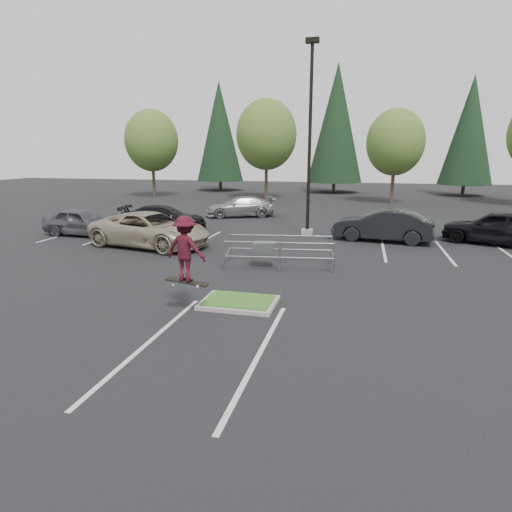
% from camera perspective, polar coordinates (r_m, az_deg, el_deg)
% --- Properties ---
extents(ground, '(120.00, 120.00, 0.00)m').
position_cam_1_polar(ground, '(12.82, -2.30, -6.49)').
color(ground, black).
rests_on(ground, ground).
extents(grass_median, '(2.20, 1.60, 0.16)m').
position_cam_1_polar(grass_median, '(12.79, -2.30, -6.16)').
color(grass_median, gray).
rests_on(grass_median, ground).
extents(stall_lines, '(22.62, 17.60, 0.01)m').
position_cam_1_polar(stall_lines, '(18.74, -1.14, -0.07)').
color(stall_lines, beige).
rests_on(stall_lines, ground).
extents(light_pole, '(0.70, 0.60, 10.12)m').
position_cam_1_polar(light_pole, '(23.75, 7.14, 13.75)').
color(light_pole, gray).
rests_on(light_pole, ground).
extents(decid_a, '(5.44, 5.44, 8.91)m').
position_cam_1_polar(decid_a, '(46.81, -13.72, 14.48)').
color(decid_a, '#38281C').
rests_on(decid_a, ground).
extents(decid_b, '(5.89, 5.89, 9.64)m').
position_cam_1_polar(decid_b, '(43.18, 1.40, 15.58)').
color(decid_b, '#38281C').
rests_on(decid_b, ground).
extents(decid_c, '(5.12, 5.12, 8.38)m').
position_cam_1_polar(decid_c, '(41.50, 18.07, 13.95)').
color(decid_c, '#38281C').
rests_on(decid_c, ground).
extents(conif_a, '(5.72, 5.72, 13.00)m').
position_cam_1_polar(conif_a, '(54.50, -4.89, 16.18)').
color(conif_a, '#38281C').
rests_on(conif_a, ground).
extents(conif_b, '(6.38, 6.38, 14.50)m').
position_cam_1_polar(conif_b, '(52.30, 10.65, 16.95)').
color(conif_b, '#38281C').
rests_on(conif_b, ground).
extents(conif_c, '(5.50, 5.50, 12.50)m').
position_cam_1_polar(conif_c, '(52.22, 26.58, 14.73)').
color(conif_c, '#38281C').
rests_on(conif_c, ground).
extents(cart_corral, '(4.37, 2.10, 1.19)m').
position_cam_1_polar(cart_corral, '(16.86, 1.57, 1.01)').
color(cart_corral, gray).
rests_on(cart_corral, ground).
extents(skateboarder, '(1.26, 0.85, 1.95)m').
position_cam_1_polar(skateboarder, '(11.80, -9.35, 0.94)').
color(skateboarder, black).
rests_on(skateboarder, ground).
extents(car_l_tan, '(6.41, 3.88, 1.66)m').
position_cam_1_polar(car_l_tan, '(21.34, -13.94, 3.46)').
color(car_l_tan, gray).
rests_on(car_l_tan, ground).
extents(car_l_black, '(5.28, 2.96, 1.45)m').
position_cam_1_polar(car_l_black, '(25.99, -12.27, 5.02)').
color(car_l_black, black).
rests_on(car_l_black, ground).
extents(car_l_grey, '(4.47, 2.00, 1.49)m').
position_cam_1_polar(car_l_grey, '(25.45, -22.14, 4.22)').
color(car_l_grey, '#43454A').
rests_on(car_l_grey, ground).
extents(car_r_charc, '(5.19, 2.44, 1.64)m').
position_cam_1_polar(car_r_charc, '(22.96, 16.56, 3.95)').
color(car_r_charc, black).
rests_on(car_r_charc, ground).
extents(car_r_black, '(5.41, 3.94, 1.71)m').
position_cam_1_polar(car_r_black, '(24.25, 29.62, 3.32)').
color(car_r_black, black).
rests_on(car_r_black, ground).
extents(car_far_silver, '(5.33, 3.77, 1.43)m').
position_cam_1_polar(car_far_silver, '(30.96, -1.91, 6.59)').
color(car_far_silver, gray).
rests_on(car_far_silver, ground).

